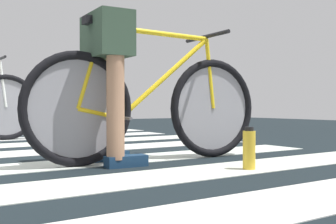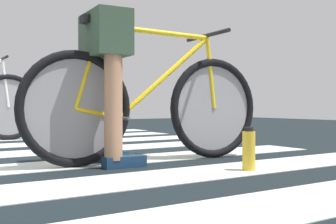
# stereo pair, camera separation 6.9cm
# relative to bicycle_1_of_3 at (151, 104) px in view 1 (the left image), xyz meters

# --- Properties ---
(bicycle_1_of_3) EXTENTS (1.74, 0.52, 0.93)m
(bicycle_1_of_3) POSITION_rel_bicycle_1_of_3_xyz_m (0.00, 0.00, 0.00)
(bicycle_1_of_3) COLOR black
(bicycle_1_of_3) RESTS_ON ground
(cyclist_1_of_3) EXTENTS (0.34, 0.42, 0.96)m
(cyclist_1_of_3) POSITION_rel_bicycle_1_of_3_xyz_m (-0.31, 0.02, 0.24)
(cyclist_1_of_3) COLOR #A87A5B
(cyclist_1_of_3) RESTS_ON ground
(water_bottle) EXTENTS (0.07, 0.07, 0.25)m
(water_bottle) POSITION_rel_bicycle_1_of_3_xyz_m (0.29, -0.64, -0.26)
(water_bottle) COLOR gold
(water_bottle) RESTS_ON ground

